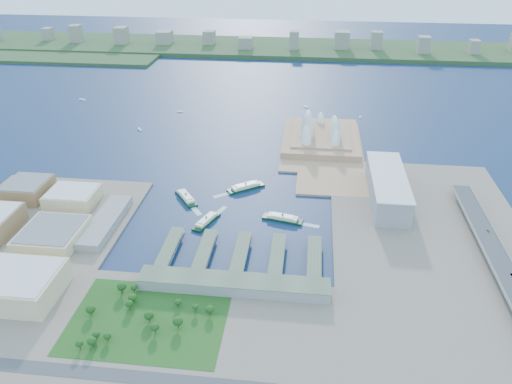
# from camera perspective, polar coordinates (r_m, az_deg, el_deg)

# --- Properties ---
(ground) EXTENTS (3000.00, 3000.00, 0.00)m
(ground) POSITION_cam_1_polar(r_m,az_deg,el_deg) (643.90, -2.03, -3.49)
(ground) COLOR #0D1B3F
(ground) RESTS_ON ground
(west_land) EXTENTS (220.00, 390.00, 3.00)m
(west_land) POSITION_cam_1_polar(r_m,az_deg,el_deg) (645.28, -26.21, -6.60)
(west_land) COLOR gray
(west_land) RESTS_ON ground
(south_land) EXTENTS (720.00, 180.00, 3.00)m
(south_land) POSITION_cam_1_polar(r_m,az_deg,el_deg) (480.93, -5.83, -16.64)
(south_land) COLOR gray
(south_land) RESTS_ON ground
(east_land) EXTENTS (240.00, 500.00, 3.00)m
(east_land) POSITION_cam_1_polar(r_m,az_deg,el_deg) (615.64, 20.09, -6.98)
(east_land) COLOR gray
(east_land) RESTS_ON ground
(peninsula) EXTENTS (135.00, 220.00, 3.00)m
(peninsula) POSITION_cam_1_polar(r_m,az_deg,el_deg) (868.78, 7.55, 5.27)
(peninsula) COLOR tan
(peninsula) RESTS_ON ground
(far_shore) EXTENTS (2200.00, 260.00, 12.00)m
(far_shore) POSITION_cam_1_polar(r_m,az_deg,el_deg) (1558.02, 3.42, 16.10)
(far_shore) COLOR #2D4926
(far_shore) RESTS_ON ground
(opera_house) EXTENTS (134.00, 180.00, 58.00)m
(opera_house) POSITION_cam_1_polar(r_m,az_deg,el_deg) (875.90, 7.51, 7.63)
(opera_house) COLOR white
(opera_house) RESTS_ON peninsula
(toaster_building) EXTENTS (45.00, 155.00, 35.00)m
(toaster_building) POSITION_cam_1_polar(r_m,az_deg,el_deg) (706.08, 14.78, 0.50)
(toaster_building) COLOR gray
(toaster_building) RESTS_ON east_land
(expressway) EXTENTS (26.00, 340.00, 11.85)m
(expressway) POSITION_cam_1_polar(r_m,az_deg,el_deg) (621.72, 25.78, -7.05)
(expressway) COLOR gray
(expressway) RESTS_ON east_land
(west_buildings) EXTENTS (200.00, 280.00, 27.00)m
(west_buildings) POSITION_cam_1_polar(r_m,az_deg,el_deg) (661.82, -25.01, -3.84)
(west_buildings) COLOR olive
(west_buildings) RESTS_ON west_land
(ferry_wharves) EXTENTS (184.00, 90.00, 9.30)m
(ferry_wharves) POSITION_cam_1_polar(r_m,az_deg,el_deg) (577.96, -1.74, -7.11)
(ferry_wharves) COLOR #4C5B45
(ferry_wharves) RESTS_ON ground
(terminal_building) EXTENTS (200.00, 28.00, 12.00)m
(terminal_building) POSITION_cam_1_polar(r_m,az_deg,el_deg) (528.11, -2.57, -10.51)
(terminal_building) COLOR gray
(terminal_building) RESTS_ON south_land
(park) EXTENTS (150.00, 110.00, 16.00)m
(park) POSITION_cam_1_polar(r_m,az_deg,el_deg) (502.27, -12.30, -13.42)
(park) COLOR #194714
(park) RESTS_ON south_land
(far_skyline) EXTENTS (1900.00, 140.00, 55.00)m
(far_skyline) POSITION_cam_1_polar(r_m,az_deg,el_deg) (1531.57, 3.41, 17.16)
(far_skyline) COLOR gray
(far_skyline) RESTS_ON far_shore
(ferry_a) EXTENTS (41.18, 50.80, 9.95)m
(ferry_a) POSITION_cam_1_polar(r_m,az_deg,el_deg) (700.18, -8.00, -0.47)
(ferry_a) COLOR black
(ferry_a) RESTS_ON ground
(ferry_b) EXTENTS (53.82, 44.05, 10.58)m
(ferry_b) POSITION_cam_1_polar(r_m,az_deg,el_deg) (720.25, -1.17, 0.73)
(ferry_b) COLOR black
(ferry_b) RESTS_ON ground
(ferry_c) EXTENTS (30.11, 51.25, 9.46)m
(ferry_c) POSITION_cam_1_polar(r_m,az_deg,el_deg) (643.68, -5.69, -3.15)
(ferry_c) COLOR black
(ferry_c) RESTS_ON ground
(ferry_d) EXTENTS (54.26, 24.46, 9.95)m
(ferry_d) POSITION_cam_1_polar(r_m,az_deg,el_deg) (646.21, 3.06, -2.87)
(ferry_d) COLOR black
(ferry_d) RESTS_ON ground
(boat_a) EXTENTS (11.58, 14.69, 2.92)m
(boat_a) POSITION_cam_1_polar(r_m,az_deg,el_deg) (957.20, -13.16, 7.00)
(boat_a) COLOR white
(boat_a) RESTS_ON ground
(boat_b) EXTENTS (10.83, 7.44, 2.77)m
(boat_b) POSITION_cam_1_polar(r_m,az_deg,el_deg) (1036.28, -8.68, 9.09)
(boat_b) COLOR white
(boat_b) RESTS_ON ground
(boat_c) EXTENTS (3.72, 10.75, 2.38)m
(boat_c) POSITION_cam_1_polar(r_m,az_deg,el_deg) (1016.56, 11.82, 8.40)
(boat_c) COLOR white
(boat_c) RESTS_ON ground
(boat_d) EXTENTS (17.14, 10.50, 2.89)m
(boat_d) POSITION_cam_1_polar(r_m,az_deg,el_deg) (1161.02, -19.22, 9.96)
(boat_d) COLOR white
(boat_d) RESTS_ON ground
(boat_e) EXTENTS (9.89, 12.60, 3.04)m
(boat_e) POSITION_cam_1_polar(r_m,az_deg,el_deg) (1057.96, 5.71, 9.69)
(boat_e) COLOR white
(boat_e) RESTS_ON ground
(car_b) EXTENTS (1.52, 4.36, 1.44)m
(car_b) POSITION_cam_1_polar(r_m,az_deg,el_deg) (594.00, 27.19, -8.39)
(car_b) COLOR slate
(car_b) RESTS_ON expressway
(car_c) EXTENTS (1.93, 4.74, 1.37)m
(car_c) POSITION_cam_1_polar(r_m,az_deg,el_deg) (660.19, 24.99, -4.02)
(car_c) COLOR slate
(car_c) RESTS_ON expressway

